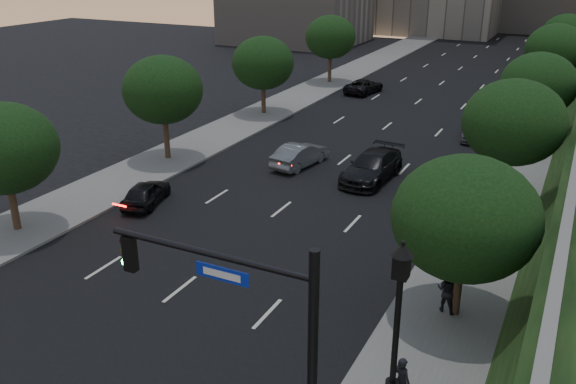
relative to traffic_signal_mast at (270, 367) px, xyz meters
The scene contains 23 objects.
ground 8.81m from the traffic_signal_mast, 166.70° to the left, with size 160.00×160.00×0.00m, color black.
road_surface 32.98m from the traffic_signal_mast, 103.74° to the left, with size 16.00×140.00×0.02m, color black.
sidewalk_right 32.14m from the traffic_signal_mast, 85.58° to the left, with size 4.50×140.00×0.15m, color slate.
sidewalk_left 36.77m from the traffic_signal_mast, 119.53° to the left, with size 4.50×140.00×0.15m, color slate.
tree_right_a 10.16m from the traffic_signal_mast, 75.68° to the left, with size 5.20×5.20×6.24m.
tree_right_b 22.00m from the traffic_signal_mast, 83.44° to the left, with size 5.20×5.20×6.74m.
tree_right_c 34.93m from the traffic_signal_mast, 85.88° to the left, with size 5.20×5.20×6.24m.
tree_right_d 48.91m from the traffic_signal_mast, 87.06° to the left, with size 5.20×5.20×6.74m.
tree_right_e 63.89m from the traffic_signal_mast, 87.75° to the left, with size 5.20×5.20×6.24m.
tree_left_a 19.72m from the traffic_signal_mast, 156.57° to the left, with size 5.00×5.00×6.34m.
tree_left_b 26.86m from the traffic_signal_mast, 132.35° to the left, with size 5.00×5.00×6.71m.
tree_left_c 37.50m from the traffic_signal_mast, 118.85° to the left, with size 5.00×5.00×6.34m.
tree_left_d 50.22m from the traffic_signal_mast, 111.11° to the left, with size 5.00×5.00×6.71m.
traffic_signal_mast is the anchor object (origin of this frame).
street_lamp 4.54m from the traffic_signal_mast, 64.52° to the left, with size 0.64×0.64×5.62m.
sedan_near_left 19.96m from the traffic_signal_mast, 137.68° to the left, with size 1.55×3.86×1.32m, color black.
sedan_mid_left 24.80m from the traffic_signal_mast, 113.67° to the left, with size 1.56×4.48×1.48m, color slate.
sedan_far_left 46.06m from the traffic_signal_mast, 106.89° to the left, with size 2.20×4.78×1.33m, color black.
sedan_near_right 22.95m from the traffic_signal_mast, 102.75° to the left, with size 2.30×5.67×1.65m, color black.
sedan_far_right 33.38m from the traffic_signal_mast, 92.22° to the left, with size 1.60×3.97×1.35m, color slate.
pedestrian_a 5.48m from the traffic_signal_mast, 63.77° to the left, with size 0.58×0.38×1.58m, color black.
pedestrian_b 10.43m from the traffic_signal_mast, 77.46° to the left, with size 0.85×0.66×1.75m, color black.
pedestrian_c 17.32m from the traffic_signal_mast, 85.60° to the left, with size 1.10×0.46×1.87m, color black.
Camera 1 is at (13.38, -12.13, 12.79)m, focal length 38.00 mm.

